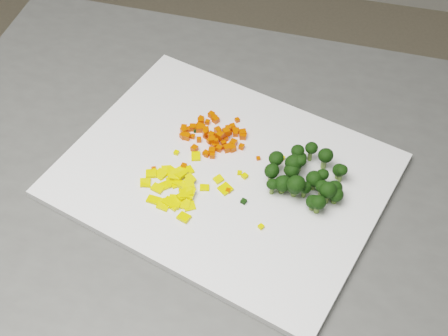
% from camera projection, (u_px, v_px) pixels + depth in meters
% --- Properties ---
extents(counter_block, '(1.05, 0.74, 0.90)m').
position_uv_depth(counter_block, '(240.00, 321.00, 1.27)').
color(counter_block, '#4B4B49').
rests_on(counter_block, ground).
extents(cutting_board, '(0.54, 0.47, 0.01)m').
position_uv_depth(cutting_board, '(224.00, 175.00, 0.92)').
color(cutting_board, white).
rests_on(cutting_board, counter_block).
extents(carrot_pile, '(0.10, 0.10, 0.03)m').
position_uv_depth(carrot_pile, '(214.00, 130.00, 0.95)').
color(carrot_pile, '#E33702').
rests_on(carrot_pile, cutting_board).
extents(pepper_pile, '(0.12, 0.12, 0.02)m').
position_uv_depth(pepper_pile, '(185.00, 182.00, 0.90)').
color(pepper_pile, yellow).
rests_on(pepper_pile, cutting_board).
extents(broccoli_pile, '(0.12, 0.12, 0.06)m').
position_uv_depth(broccoli_pile, '(301.00, 173.00, 0.88)').
color(broccoli_pile, black).
rests_on(broccoli_pile, cutting_board).
extents(carrot_cube_0, '(0.01, 0.01, 0.01)m').
position_uv_depth(carrot_cube_0, '(187.00, 136.00, 0.96)').
color(carrot_cube_0, '#E33702').
rests_on(carrot_cube_0, carrot_pile).
extents(carrot_cube_1, '(0.01, 0.01, 0.01)m').
position_uv_depth(carrot_cube_1, '(233.00, 129.00, 0.97)').
color(carrot_cube_1, '#E33702').
rests_on(carrot_cube_1, carrot_pile).
extents(carrot_cube_2, '(0.01, 0.01, 0.01)m').
position_uv_depth(carrot_cube_2, '(199.00, 129.00, 0.97)').
color(carrot_cube_2, '#E33702').
rests_on(carrot_cube_2, carrot_pile).
extents(carrot_cube_3, '(0.01, 0.01, 0.01)m').
position_uv_depth(carrot_cube_3, '(201.00, 121.00, 0.98)').
color(carrot_cube_3, '#E33702').
rests_on(carrot_cube_3, carrot_pile).
extents(carrot_cube_4, '(0.01, 0.01, 0.01)m').
position_uv_depth(carrot_cube_4, '(226.00, 139.00, 0.96)').
color(carrot_cube_4, '#E33702').
rests_on(carrot_cube_4, carrot_pile).
extents(carrot_cube_5, '(0.01, 0.01, 0.01)m').
position_uv_depth(carrot_cube_5, '(233.00, 143.00, 0.95)').
color(carrot_cube_5, '#E33702').
rests_on(carrot_cube_5, carrot_pile).
extents(carrot_cube_6, '(0.01, 0.01, 0.01)m').
position_uv_depth(carrot_cube_6, '(208.00, 122.00, 0.98)').
color(carrot_cube_6, '#E33702').
rests_on(carrot_cube_6, carrot_pile).
extents(carrot_cube_7, '(0.01, 0.01, 0.01)m').
position_uv_depth(carrot_cube_7, '(220.00, 135.00, 0.95)').
color(carrot_cube_7, '#E33702').
rests_on(carrot_cube_7, carrot_pile).
extents(carrot_cube_8, '(0.01, 0.01, 0.01)m').
position_uv_depth(carrot_cube_8, '(184.00, 128.00, 0.97)').
color(carrot_cube_8, '#E33702').
rests_on(carrot_cube_8, carrot_pile).
extents(carrot_cube_9, '(0.01, 0.01, 0.01)m').
position_uv_depth(carrot_cube_9, '(205.00, 133.00, 0.95)').
color(carrot_cube_9, '#E33702').
rests_on(carrot_cube_9, carrot_pile).
extents(carrot_cube_10, '(0.01, 0.01, 0.01)m').
position_uv_depth(carrot_cube_10, '(218.00, 130.00, 0.97)').
color(carrot_cube_10, '#E33702').
rests_on(carrot_cube_10, carrot_pile).
extents(carrot_cube_11, '(0.01, 0.01, 0.01)m').
position_uv_depth(carrot_cube_11, '(184.00, 131.00, 0.97)').
color(carrot_cube_11, '#E33702').
rests_on(carrot_cube_11, carrot_pile).
extents(carrot_cube_12, '(0.01, 0.01, 0.01)m').
position_uv_depth(carrot_cube_12, '(199.00, 140.00, 0.96)').
color(carrot_cube_12, '#E33702').
rests_on(carrot_cube_12, carrot_pile).
extents(carrot_cube_13, '(0.01, 0.01, 0.01)m').
position_uv_depth(carrot_cube_13, '(216.00, 120.00, 0.98)').
color(carrot_cube_13, '#E33702').
rests_on(carrot_cube_13, carrot_pile).
extents(carrot_cube_14, '(0.01, 0.01, 0.01)m').
position_uv_depth(carrot_cube_14, '(199.00, 125.00, 0.98)').
color(carrot_cube_14, '#E33702').
rests_on(carrot_cube_14, carrot_pile).
extents(carrot_cube_15, '(0.01, 0.01, 0.01)m').
position_uv_depth(carrot_cube_15, '(211.00, 135.00, 0.95)').
color(carrot_cube_15, '#E33702').
rests_on(carrot_cube_15, carrot_pile).
extents(carrot_cube_16, '(0.01, 0.01, 0.01)m').
position_uv_depth(carrot_cube_16, '(242.00, 147.00, 0.95)').
color(carrot_cube_16, '#E33702').
rests_on(carrot_cube_16, carrot_pile).
extents(carrot_cube_17, '(0.01, 0.01, 0.01)m').
position_uv_depth(carrot_cube_17, '(207.00, 155.00, 0.94)').
color(carrot_cube_17, '#E33702').
rests_on(carrot_cube_17, carrot_pile).
extents(carrot_cube_18, '(0.01, 0.01, 0.01)m').
position_uv_depth(carrot_cube_18, '(235.00, 134.00, 0.96)').
color(carrot_cube_18, '#E33702').
rests_on(carrot_cube_18, carrot_pile).
extents(carrot_cube_19, '(0.01, 0.01, 0.01)m').
position_uv_depth(carrot_cube_19, '(214.00, 117.00, 0.98)').
color(carrot_cube_19, '#E33702').
rests_on(carrot_cube_19, carrot_pile).
extents(carrot_cube_20, '(0.01, 0.01, 0.01)m').
position_uv_depth(carrot_cube_20, '(212.00, 143.00, 0.95)').
color(carrot_cube_20, '#E33702').
rests_on(carrot_cube_20, carrot_pile).
extents(carrot_cube_21, '(0.01, 0.01, 0.01)m').
position_uv_depth(carrot_cube_21, '(202.00, 127.00, 0.97)').
color(carrot_cube_21, '#E33702').
rests_on(carrot_cube_21, carrot_pile).
extents(carrot_cube_22, '(0.01, 0.01, 0.01)m').
position_uv_depth(carrot_cube_22, '(226.00, 132.00, 0.95)').
color(carrot_cube_22, '#E33702').
rests_on(carrot_cube_22, carrot_pile).
extents(carrot_cube_23, '(0.01, 0.01, 0.01)m').
position_uv_depth(carrot_cube_23, '(227.00, 148.00, 0.94)').
color(carrot_cube_23, '#E33702').
rests_on(carrot_cube_23, carrot_pile).
extents(carrot_cube_24, '(0.01, 0.01, 0.01)m').
position_uv_depth(carrot_cube_24, '(206.00, 130.00, 0.96)').
color(carrot_cube_24, '#E33702').
rests_on(carrot_cube_24, carrot_pile).
extents(carrot_cube_25, '(0.01, 0.01, 0.01)m').
position_uv_depth(carrot_cube_25, '(228.00, 128.00, 0.96)').
color(carrot_cube_25, '#E33702').
rests_on(carrot_cube_25, carrot_pile).
extents(carrot_cube_26, '(0.01, 0.01, 0.01)m').
position_uv_depth(carrot_cube_26, '(212.00, 155.00, 0.93)').
color(carrot_cube_26, '#E33702').
rests_on(carrot_cube_26, carrot_pile).
extents(carrot_cube_27, '(0.01, 0.01, 0.01)m').
position_uv_depth(carrot_cube_27, '(206.00, 153.00, 0.94)').
color(carrot_cube_27, '#E33702').
rests_on(carrot_cube_27, carrot_pile).
extents(carrot_cube_28, '(0.01, 0.01, 0.01)m').
position_uv_depth(carrot_cube_28, '(234.00, 148.00, 0.94)').
color(carrot_cube_28, '#E33702').
rests_on(carrot_cube_28, carrot_pile).
extents(carrot_cube_29, '(0.01, 0.01, 0.01)m').
position_uv_depth(carrot_cube_29, '(229.00, 147.00, 0.94)').
color(carrot_cube_29, '#E33702').
rests_on(carrot_cube_29, carrot_pile).
extents(carrot_cube_30, '(0.01, 0.01, 0.01)m').
position_uv_depth(carrot_cube_30, '(212.00, 140.00, 0.94)').
color(carrot_cube_30, '#E33702').
rests_on(carrot_cube_30, carrot_pile).
extents(carrot_cube_31, '(0.01, 0.01, 0.01)m').
position_uv_depth(carrot_cube_31, '(209.00, 141.00, 0.95)').
color(carrot_cube_31, '#E33702').
rests_on(carrot_cube_31, carrot_pile).
extents(carrot_cube_32, '(0.01, 0.01, 0.01)m').
position_uv_depth(carrot_cube_32, '(185.00, 131.00, 0.97)').
color(carrot_cube_32, '#E33702').
rests_on(carrot_cube_32, carrot_pile).
extents(carrot_cube_33, '(0.01, 0.01, 0.01)m').
position_uv_depth(carrot_cube_33, '(223.00, 143.00, 0.95)').
color(carrot_cube_33, '#E33702').
rests_on(carrot_cube_33, carrot_pile).
extents(carrot_cube_34, '(0.01, 0.01, 0.01)m').
position_uv_depth(carrot_cube_34, '(216.00, 137.00, 0.96)').
color(carrot_cube_34, '#E33702').
rests_on(carrot_cube_34, carrot_pile).
extents(carrot_cube_35, '(0.01, 0.01, 0.01)m').
position_uv_depth(carrot_cube_35, '(244.00, 137.00, 0.96)').
color(carrot_cube_35, '#E33702').
rests_on(carrot_cube_35, carrot_pile).
extents(carrot_cube_36, '(0.01, 0.01, 0.01)m').
position_uv_depth(carrot_cube_36, '(233.00, 143.00, 0.95)').
color(carrot_cube_36, '#E33702').
rests_on(carrot_cube_36, carrot_pile).
extents(carrot_cube_37, '(0.01, 0.01, 0.01)m').
position_uv_depth(carrot_cube_37, '(229.00, 133.00, 0.96)').
color(carrot_cube_37, '#E33702').
rests_on(carrot_cube_37, carrot_pile).
extents(carrot_cube_38, '(0.01, 0.01, 0.01)m').
position_uv_depth(carrot_cube_38, '(218.00, 130.00, 0.97)').
color(carrot_cube_38, '#E33702').
rests_on(carrot_cube_38, carrot_pile).
extents(carrot_cube_39, '(0.01, 0.01, 0.01)m').
position_uv_depth(carrot_cube_39, '(215.00, 145.00, 0.95)').
color(carrot_cube_39, '#E33702').
rests_on(carrot_cube_39, carrot_pile).
extents(carrot_cube_40, '(0.01, 0.01, 0.01)m').
position_uv_depth(carrot_cube_40, '(216.00, 141.00, 0.94)').
color(carrot_cube_40, '#E33702').
rests_on(carrot_cube_40, carrot_pile).
extents(carrot_cube_41, '(0.01, 0.01, 0.01)m').
position_uv_depth(carrot_cube_41, '(237.00, 120.00, 0.98)').
color(carrot_cube_41, '#E33702').
rests_on(carrot_cube_41, carrot_pile).
extents(carrot_cube_42, '(0.01, 0.01, 0.01)m').
position_uv_depth(carrot_cube_42, '(201.00, 119.00, 0.98)').
color(carrot_cube_42, '#E33702').
rests_on(carrot_cube_42, carrot_pile).
extents(carrot_cube_43, '(0.01, 0.01, 0.01)m').
position_uv_depth(carrot_cube_43, '(212.00, 151.00, 0.94)').
color(carrot_cube_43, '#E33702').
rests_on(carrot_cube_43, carrot_pile).
extents(carrot_cube_44, '(0.01, 0.01, 0.01)m').
position_uv_depth(carrot_cube_44, '(193.00, 127.00, 0.97)').
color(carrot_cube_44, '#E33702').
rests_on(carrot_cube_44, carrot_pile).
extents(carrot_cube_45, '(0.01, 0.01, 0.01)m').
position_uv_depth(carrot_cube_45, '(194.00, 149.00, 0.94)').
color(carrot_cube_45, '#E33702').
rests_on(carrot_cube_45, carrot_pile).
extents(carrot_cube_46, '(0.01, 0.01, 0.01)m').
position_uv_depth(carrot_cube_46, '(243.00, 133.00, 0.96)').
color(carrot_cube_46, '#E33702').
rests_on(carrot_cube_46, carrot_pile).
extents(carrot_cube_47, '(0.01, 0.01, 0.01)m').
position_uv_depth(carrot_cube_47, '(217.00, 145.00, 0.95)').
color(carrot_cube_47, '#E33702').
rests_on(carrot_cube_47, carrot_pile).
extents(carrot_cube_48, '(0.01, 0.01, 0.01)m').
position_uv_depth(carrot_cube_48, '(237.00, 131.00, 0.97)').
color(carrot_cube_48, '#E33702').
rests_on(carrot_cube_48, carrot_pile).
extents(carrot_cube_49, '(0.01, 0.01, 0.01)m').
position_uv_depth(carrot_cube_49, '(183.00, 136.00, 0.96)').
color(carrot_cube_49, '#E33702').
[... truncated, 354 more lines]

